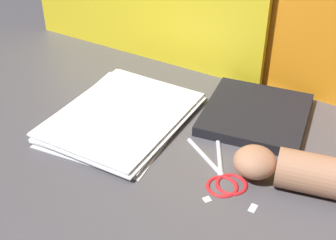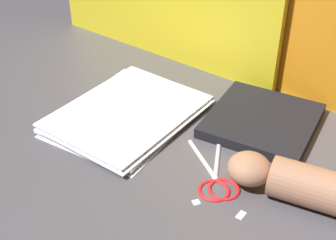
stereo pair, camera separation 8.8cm
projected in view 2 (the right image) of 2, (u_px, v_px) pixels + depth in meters
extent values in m
plane|color=#4C494F|center=(135.00, 152.00, 0.90)|extent=(6.00, 6.00, 0.00)
cube|color=white|center=(128.00, 116.00, 1.00)|extent=(0.25, 0.32, 0.00)
cube|color=white|center=(127.00, 116.00, 0.99)|extent=(0.25, 0.32, 0.00)
cube|color=white|center=(127.00, 113.00, 1.00)|extent=(0.25, 0.32, 0.00)
cube|color=white|center=(128.00, 115.00, 0.99)|extent=(0.25, 0.32, 0.00)
cube|color=white|center=(128.00, 110.00, 1.00)|extent=(0.26, 0.33, 0.00)
cube|color=white|center=(127.00, 110.00, 0.99)|extent=(0.25, 0.32, 0.00)
cube|color=black|center=(262.00, 120.00, 0.97)|extent=(0.23, 0.23, 0.02)
sphere|color=silver|center=(216.00, 177.00, 0.84)|extent=(0.01, 0.01, 0.01)
cylinder|color=silver|center=(202.00, 157.00, 0.88)|extent=(0.10, 0.08, 0.01)
torus|color=red|center=(224.00, 188.00, 0.81)|extent=(0.08, 0.08, 0.01)
cylinder|color=silver|center=(218.00, 156.00, 0.88)|extent=(0.06, 0.11, 0.01)
torus|color=red|center=(214.00, 189.00, 0.81)|extent=(0.08, 0.08, 0.01)
ellipsoid|color=#A87556|center=(249.00, 169.00, 0.81)|extent=(0.09, 0.08, 0.05)
cube|color=white|center=(241.00, 215.00, 0.76)|extent=(0.01, 0.02, 0.00)
cube|color=white|center=(196.00, 202.00, 0.79)|extent=(0.02, 0.02, 0.00)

